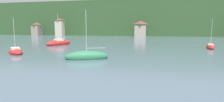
{
  "coord_description": "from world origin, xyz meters",
  "views": [
    {
      "loc": [
        4.4,
        14.84,
        4.31
      ],
      "look_at": [
        0.0,
        35.48,
        1.5
      ],
      "focal_mm": 28.67,
      "sensor_mm": 36.0,
      "label": 1
    }
  ],
  "objects_px": {
    "sailboat_far_2": "(210,47)",
    "shore_building_west": "(37,29)",
    "sailboat_mid_5": "(87,56)",
    "sailboat_mid_3": "(16,52)",
    "sailboat_far_8": "(59,43)",
    "shore_building_central": "(140,29)",
    "shore_building_westcentral": "(60,27)"
  },
  "relations": [
    {
      "from": "sailboat_far_2",
      "to": "shore_building_west",
      "type": "bearing_deg",
      "value": 68.72
    },
    {
      "from": "sailboat_far_2",
      "to": "sailboat_mid_5",
      "type": "distance_m",
      "value": 26.86
    },
    {
      "from": "shore_building_west",
      "to": "sailboat_mid_5",
      "type": "bearing_deg",
      "value": -50.74
    },
    {
      "from": "sailboat_mid_3",
      "to": "sailboat_far_8",
      "type": "bearing_deg",
      "value": -49.26
    },
    {
      "from": "shore_building_west",
      "to": "sailboat_far_8",
      "type": "distance_m",
      "value": 54.65
    },
    {
      "from": "shore_building_west",
      "to": "sailboat_far_2",
      "type": "height_order",
      "value": "shore_building_west"
    },
    {
      "from": "shore_building_central",
      "to": "sailboat_far_8",
      "type": "height_order",
      "value": "sailboat_far_8"
    },
    {
      "from": "sailboat_far_2",
      "to": "sailboat_mid_3",
      "type": "xyz_separation_m",
      "value": [
        -34.07,
        -14.54,
        0.01
      ]
    },
    {
      "from": "sailboat_far_2",
      "to": "sailboat_far_8",
      "type": "distance_m",
      "value": 34.29
    },
    {
      "from": "shore_building_central",
      "to": "sailboat_mid_3",
      "type": "relative_size",
      "value": 1.18
    },
    {
      "from": "shore_building_central",
      "to": "sailboat_mid_3",
      "type": "height_order",
      "value": "shore_building_central"
    },
    {
      "from": "shore_building_central",
      "to": "sailboat_mid_5",
      "type": "distance_m",
      "value": 59.85
    },
    {
      "from": "shore_building_westcentral",
      "to": "sailboat_far_2",
      "type": "bearing_deg",
      "value": -36.67
    },
    {
      "from": "shore_building_westcentral",
      "to": "sailboat_mid_3",
      "type": "distance_m",
      "value": 60.56
    },
    {
      "from": "shore_building_westcentral",
      "to": "shore_building_central",
      "type": "bearing_deg",
      "value": 0.94
    },
    {
      "from": "sailboat_mid_5",
      "to": "sailboat_far_2",
      "type": "bearing_deg",
      "value": -161.94
    },
    {
      "from": "sailboat_mid_5",
      "to": "sailboat_far_8",
      "type": "distance_m",
      "value": 22.28
    },
    {
      "from": "shore_building_westcentral",
      "to": "sailboat_far_2",
      "type": "distance_m",
      "value": 70.01
    },
    {
      "from": "shore_building_west",
      "to": "shore_building_westcentral",
      "type": "distance_m",
      "value": 13.19
    },
    {
      "from": "sailboat_far_2",
      "to": "sailboat_far_8",
      "type": "bearing_deg",
      "value": 99.57
    },
    {
      "from": "sailboat_mid_3",
      "to": "sailboat_far_8",
      "type": "height_order",
      "value": "sailboat_far_8"
    },
    {
      "from": "shore_building_west",
      "to": "sailboat_mid_5",
      "type": "xyz_separation_m",
      "value": [
        48.63,
        -59.49,
        -2.96
      ]
    },
    {
      "from": "shore_building_central",
      "to": "sailboat_mid_3",
      "type": "bearing_deg",
      "value": -107.04
    },
    {
      "from": "shore_building_central",
      "to": "sailboat_mid_3",
      "type": "xyz_separation_m",
      "value": [
        -17.45,
        -56.93,
        -3.23
      ]
    },
    {
      "from": "shore_building_central",
      "to": "sailboat_mid_3",
      "type": "distance_m",
      "value": 59.63
    },
    {
      "from": "sailboat_mid_3",
      "to": "shore_building_central",
      "type": "bearing_deg",
      "value": -67.13
    },
    {
      "from": "sailboat_mid_5",
      "to": "sailboat_far_8",
      "type": "height_order",
      "value": "sailboat_far_8"
    },
    {
      "from": "sailboat_far_8",
      "to": "sailboat_far_2",
      "type": "bearing_deg",
      "value": 113.03
    },
    {
      "from": "shore_building_west",
      "to": "sailboat_mid_3",
      "type": "height_order",
      "value": "shore_building_west"
    },
    {
      "from": "shore_building_westcentral",
      "to": "sailboat_mid_3",
      "type": "height_order",
      "value": "shore_building_westcentral"
    },
    {
      "from": "sailboat_far_8",
      "to": "shore_building_central",
      "type": "bearing_deg",
      "value": -179.2
    },
    {
      "from": "shore_building_west",
      "to": "shore_building_central",
      "type": "height_order",
      "value": "shore_building_central"
    }
  ]
}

